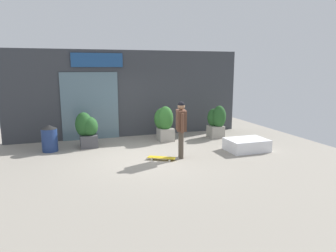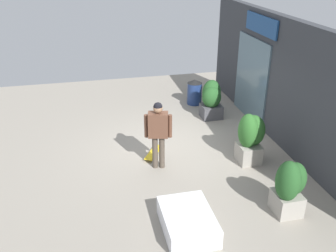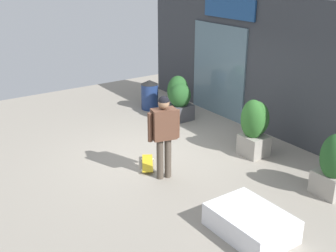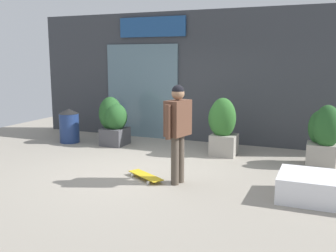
% 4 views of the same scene
% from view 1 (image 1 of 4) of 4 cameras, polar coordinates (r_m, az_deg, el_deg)
% --- Properties ---
extents(ground_plane, '(12.00, 12.00, 0.00)m').
position_cam_1_polar(ground_plane, '(9.22, -3.47, -5.50)').
color(ground_plane, gray).
extents(building_facade, '(8.76, 0.31, 3.20)m').
position_cam_1_polar(building_facade, '(11.71, -7.59, 5.86)').
color(building_facade, '#383A3F').
rests_on(building_facade, ground_plane).
extents(skateboarder, '(0.36, 0.61, 1.64)m').
position_cam_1_polar(skateboarder, '(8.77, 2.44, 0.41)').
color(skateboarder, '#4C4238').
rests_on(skateboarder, ground_plane).
extents(skateboard, '(0.79, 0.59, 0.08)m').
position_cam_1_polar(skateboard, '(8.80, -1.20, -5.87)').
color(skateboard, gold).
rests_on(skateboard, ground_plane).
extents(planter_box_left, '(0.60, 0.67, 1.20)m').
position_cam_1_polar(planter_box_left, '(11.60, 8.93, 0.94)').
color(planter_box_left, gray).
rests_on(planter_box_left, ground_plane).
extents(planter_box_right, '(0.72, 0.62, 1.15)m').
position_cam_1_polar(planter_box_right, '(10.41, -14.75, -0.53)').
color(planter_box_right, '#47474C').
rests_on(planter_box_right, ground_plane).
extents(planter_box_mid, '(0.65, 0.67, 1.24)m').
position_cam_1_polar(planter_box_mid, '(10.92, -0.79, 0.88)').
color(planter_box_mid, gray).
rests_on(planter_box_mid, ground_plane).
extents(trash_bin, '(0.49, 0.49, 0.84)m').
position_cam_1_polar(trash_bin, '(10.26, -21.05, -2.10)').
color(trash_bin, navy).
rests_on(trash_bin, ground_plane).
extents(snow_ledge, '(1.24, 0.90, 0.37)m').
position_cam_1_polar(snow_ledge, '(10.01, 14.32, -3.39)').
color(snow_ledge, white).
rests_on(snow_ledge, ground_plane).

